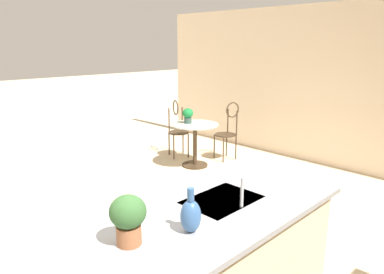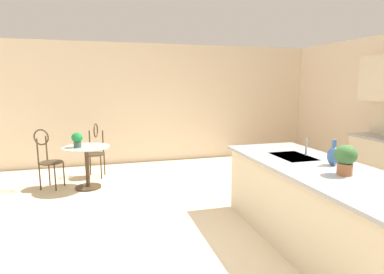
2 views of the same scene
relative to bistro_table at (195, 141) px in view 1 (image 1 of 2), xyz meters
The scene contains 9 objects.
ground_plane 3.10m from the bistro_table, 33.68° to the left, with size 40.00×40.00×0.00m, color beige.
wall_left_window 2.57m from the bistro_table, 135.21° to the left, with size 0.12×7.80×2.70m, color beige.
bistro_table is the anchor object (origin of this frame).
chair_near_window 0.69m from the bistro_table, 106.69° to the right, with size 0.50×0.52×1.04m.
chair_by_island 0.74m from the bistro_table, 169.23° to the left, with size 0.52×0.46×1.04m.
sink_faucet 3.62m from the bistro_table, 49.88° to the left, with size 0.02×0.02×0.22m, color #B2B5BA.
potted_plant_on_table 0.46m from the bistro_table, 75.39° to the right, with size 0.18×0.18×0.26m.
potted_plant_counter_near 4.11m from the bistro_table, 39.20° to the left, with size 0.21×0.21×0.30m.
vase_on_counter 3.95m from the bistro_table, 44.18° to the left, with size 0.13×0.13×0.29m.
Camera 1 is at (1.66, 2.44, 2.04)m, focal length 33.64 mm.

